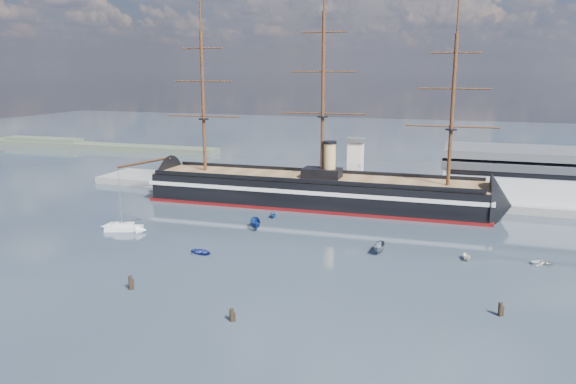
% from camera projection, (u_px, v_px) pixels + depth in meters
% --- Properties ---
extents(ground, '(600.00, 600.00, 0.00)m').
position_uv_depth(ground, '(313.00, 227.00, 129.83)').
color(ground, '#252E3A').
rests_on(ground, ground).
extents(quay, '(180.00, 18.00, 2.00)m').
position_uv_depth(quay, '(381.00, 197.00, 160.15)').
color(quay, slate).
rests_on(quay, ground).
extents(warehouse, '(63.00, 21.00, 11.60)m').
position_uv_depth(warehouse, '(567.00, 177.00, 147.42)').
color(warehouse, '#B7BABC').
rests_on(warehouse, ground).
extents(quay_tower, '(5.00, 5.00, 15.00)m').
position_uv_depth(quay_tower, '(355.00, 164.00, 157.43)').
color(quay_tower, silver).
rests_on(quay_tower, ground).
extents(shoreline, '(120.00, 10.00, 4.00)m').
position_uv_depth(shoreline, '(80.00, 145.00, 260.37)').
color(shoreline, '#3F4C38').
rests_on(shoreline, ground).
extents(warship, '(113.01, 17.73, 53.94)m').
position_uv_depth(warship, '(308.00, 191.00, 149.65)').
color(warship, black).
rests_on(warship, ground).
extents(sailboat, '(8.62, 5.07, 13.25)m').
position_uv_depth(sailboat, '(124.00, 227.00, 126.52)').
color(sailboat, silver).
rests_on(sailboat, ground).
extents(motorboat_a, '(7.46, 5.30, 2.81)m').
position_uv_depth(motorboat_a, '(256.00, 229.00, 128.08)').
color(motorboat_a, navy).
rests_on(motorboat_a, ground).
extents(motorboat_b, '(1.73, 3.01, 1.32)m').
position_uv_depth(motorboat_b, '(202.00, 254.00, 110.66)').
color(motorboat_b, navy).
rests_on(motorboat_b, ground).
extents(motorboat_c, '(6.21, 2.32, 2.48)m').
position_uv_depth(motorboat_c, '(379.00, 253.00, 111.41)').
color(motorboat_c, slate).
rests_on(motorboat_c, ground).
extents(motorboat_d, '(5.75, 3.86, 1.94)m').
position_uv_depth(motorboat_d, '(273.00, 218.00, 137.90)').
color(motorboat_d, navy).
rests_on(motorboat_d, ground).
extents(motorboat_e, '(1.18, 2.62, 1.20)m').
position_uv_depth(motorboat_e, '(543.00, 265.00, 104.38)').
color(motorboat_e, silver).
rests_on(motorboat_e, ground).
extents(motorboat_g, '(3.80, 1.99, 1.45)m').
position_uv_depth(motorboat_g, '(467.00, 260.00, 107.01)').
color(motorboat_g, silver).
rests_on(motorboat_g, ground).
extents(piling_near_left, '(0.64, 0.64, 3.10)m').
position_uv_depth(piling_near_left, '(131.00, 290.00, 92.81)').
color(piling_near_left, black).
rests_on(piling_near_left, ground).
extents(piling_near_mid, '(0.64, 0.64, 2.61)m').
position_uv_depth(piling_near_mid, '(232.00, 321.00, 81.15)').
color(piling_near_mid, black).
rests_on(piling_near_mid, ground).
extents(piling_far_right, '(0.64, 0.64, 2.79)m').
position_uv_depth(piling_far_right, '(500.00, 316.00, 82.88)').
color(piling_far_right, black).
rests_on(piling_far_right, ground).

